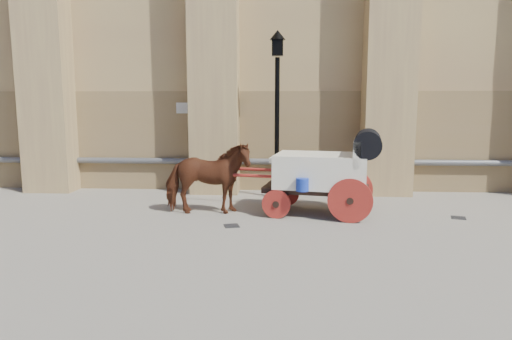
{
  "coord_description": "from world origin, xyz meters",
  "views": [
    {
      "loc": [
        0.91,
        -9.75,
        2.68
      ],
      "look_at": [
        0.35,
        1.01,
        1.07
      ],
      "focal_mm": 32.0,
      "sensor_mm": 36.0,
      "label": 1
    }
  ],
  "objects": [
    {
      "name": "ground",
      "position": [
        0.0,
        0.0,
        0.0
      ],
      "size": [
        90.0,
        90.0,
        0.0
      ],
      "primitive_type": "plane",
      "color": "gray",
      "rests_on": "ground"
    },
    {
      "name": "horse",
      "position": [
        -0.81,
        0.93,
        0.87
      ],
      "size": [
        2.13,
        1.11,
        1.74
      ],
      "primitive_type": "imported",
      "rotation": [
        0.0,
        0.0,
        1.66
      ],
      "color": "brown",
      "rests_on": "ground"
    },
    {
      "name": "carriage",
      "position": [
        2.06,
        1.04,
        1.1
      ],
      "size": [
        4.82,
        2.1,
        2.04
      ],
      "rotation": [
        0.0,
        0.0,
        -0.19
      ],
      "color": "black",
      "rests_on": "ground"
    },
    {
      "name": "street_lamp",
      "position": [
        0.83,
        2.95,
        2.46
      ],
      "size": [
        0.43,
        0.43,
        4.6
      ],
      "color": "black",
      "rests_on": "ground"
    },
    {
      "name": "drain_grate_near",
      "position": [
        -0.12,
        -0.14,
        0.01
      ],
      "size": [
        0.39,
        0.39,
        0.01
      ],
      "primitive_type": "cube",
      "rotation": [
        0.0,
        0.0,
        0.27
      ],
      "color": "black",
      "rests_on": "ground"
    },
    {
      "name": "drain_grate_far",
      "position": [
        5.09,
        0.82,
        0.01
      ],
      "size": [
        0.4,
        0.4,
        0.01
      ],
      "primitive_type": "cube",
      "rotation": [
        0.0,
        0.0,
        -0.3
      ],
      "color": "black",
      "rests_on": "ground"
    }
  ]
}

